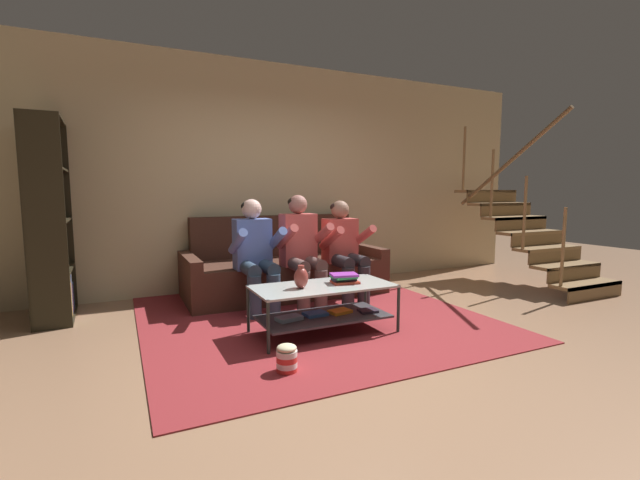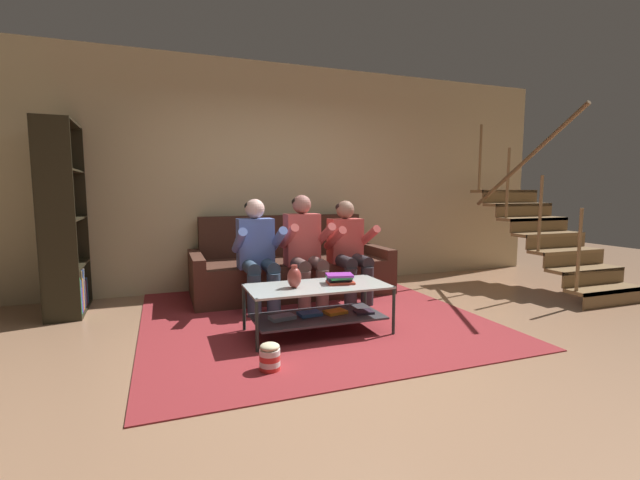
% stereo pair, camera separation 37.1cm
% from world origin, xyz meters
% --- Properties ---
extents(ground, '(16.80, 16.80, 0.00)m').
position_xyz_m(ground, '(0.00, 0.00, 0.00)').
color(ground, '#9B7255').
extents(back_partition, '(8.40, 0.12, 2.90)m').
position_xyz_m(back_partition, '(0.00, 2.46, 1.45)').
color(back_partition, '#D0BB8E').
rests_on(back_partition, ground).
extents(staircase_run, '(0.98, 1.86, 2.20)m').
position_xyz_m(staircase_run, '(3.22, 0.95, 0.76)').
color(staircase_run, olive).
rests_on(staircase_run, ground).
extents(couch, '(2.38, 0.99, 0.95)m').
position_xyz_m(couch, '(0.08, 1.91, 0.30)').
color(couch, '#4A2B1F').
rests_on(couch, ground).
extents(person_seated_left, '(0.50, 0.58, 1.18)m').
position_xyz_m(person_seated_left, '(-0.45, 1.31, 0.64)').
color(person_seated_left, '#304358').
rests_on(person_seated_left, ground).
extents(person_seated_middle, '(0.50, 0.58, 1.22)m').
position_xyz_m(person_seated_middle, '(0.08, 1.32, 0.66)').
color(person_seated_middle, brown).
rests_on(person_seated_middle, ground).
extents(person_seated_right, '(0.50, 0.58, 1.15)m').
position_xyz_m(person_seated_right, '(0.61, 1.31, 0.63)').
color(person_seated_right, '#2E2A2F').
rests_on(person_seated_right, ground).
extents(coffee_table, '(1.24, 0.59, 0.43)m').
position_xyz_m(coffee_table, '(-0.12, 0.36, 0.28)').
color(coffee_table, silver).
rests_on(coffee_table, ground).
extents(area_rug, '(3.20, 3.48, 0.01)m').
position_xyz_m(area_rug, '(-0.02, 1.00, 0.01)').
color(area_rug, maroon).
rests_on(area_rug, ground).
extents(vase, '(0.12, 0.12, 0.20)m').
position_xyz_m(vase, '(-0.34, 0.34, 0.53)').
color(vase, '#943730').
rests_on(vase, coffee_table).
extents(book_stack, '(0.27, 0.22, 0.09)m').
position_xyz_m(book_stack, '(0.09, 0.36, 0.48)').
color(book_stack, red).
rests_on(book_stack, coffee_table).
extents(bookshelf, '(0.35, 0.87, 1.96)m').
position_xyz_m(bookshelf, '(-2.37, 1.89, 0.70)').
color(bookshelf, black).
rests_on(bookshelf, ground).
extents(popcorn_tub, '(0.15, 0.15, 0.20)m').
position_xyz_m(popcorn_tub, '(-0.71, -0.29, 0.10)').
color(popcorn_tub, red).
rests_on(popcorn_tub, ground).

